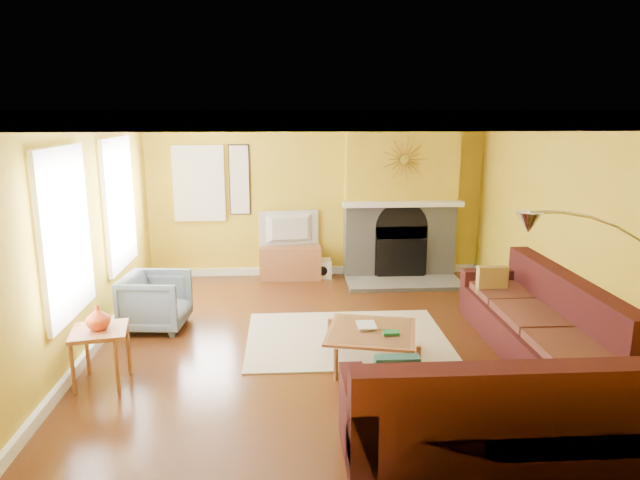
{
  "coord_description": "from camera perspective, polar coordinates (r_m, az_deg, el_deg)",
  "views": [
    {
      "loc": [
        -0.52,
        -6.28,
        2.7
      ],
      "look_at": [
        -0.1,
        0.4,
        1.17
      ],
      "focal_mm": 32.0,
      "sensor_mm": 36.0,
      "label": 1
    }
  ],
  "objects": [
    {
      "name": "floor",
      "position": [
        6.85,
        1.1,
        -10.44
      ],
      "size": [
        5.5,
        6.0,
        0.02
      ],
      "primitive_type": "cube",
      "color": "#5D2E13",
      "rests_on": "ground"
    },
    {
      "name": "ceiling",
      "position": [
        6.3,
        1.21,
        12.94
      ],
      "size": [
        5.5,
        6.0,
        0.02
      ],
      "primitive_type": "cube",
      "color": "white",
      "rests_on": "ground"
    },
    {
      "name": "wall_back",
      "position": [
        9.4,
        -0.35,
        4.59
      ],
      "size": [
        5.5,
        0.02,
        2.7
      ],
      "primitive_type": "cube",
      "color": "gold",
      "rests_on": "ground"
    },
    {
      "name": "wall_front",
      "position": [
        3.57,
        5.14,
        -9.41
      ],
      "size": [
        5.5,
        0.02,
        2.7
      ],
      "primitive_type": "cube",
      "color": "gold",
      "rests_on": "ground"
    },
    {
      "name": "wall_left",
      "position": [
        6.8,
        -22.72,
        0.39
      ],
      "size": [
        0.02,
        6.0,
        2.7
      ],
      "primitive_type": "cube",
      "color": "gold",
      "rests_on": "ground"
    },
    {
      "name": "wall_right",
      "position": [
        7.21,
        23.59,
        0.97
      ],
      "size": [
        0.02,
        6.0,
        2.7
      ],
      "primitive_type": "cube",
      "color": "gold",
      "rests_on": "ground"
    },
    {
      "name": "baseboard",
      "position": [
        6.83,
        1.1,
        -9.9
      ],
      "size": [
        5.5,
        6.0,
        0.12
      ],
      "primitive_type": null,
      "color": "white",
      "rests_on": "floor"
    },
    {
      "name": "crown_molding",
      "position": [
        6.3,
        1.2,
        12.31
      ],
      "size": [
        5.5,
        6.0,
        0.12
      ],
      "primitive_type": null,
      "color": "white",
      "rests_on": "ceiling"
    },
    {
      "name": "window_left_near",
      "position": [
        7.98,
        -19.55,
        3.46
      ],
      "size": [
        0.06,
        1.22,
        1.72
      ],
      "primitive_type": "cube",
      "color": "white",
      "rests_on": "wall_left"
    },
    {
      "name": "window_left_far",
      "position": [
        6.2,
        -24.25,
        0.55
      ],
      "size": [
        0.06,
        1.22,
        1.72
      ],
      "primitive_type": "cube",
      "color": "white",
      "rests_on": "wall_left"
    },
    {
      "name": "window_back",
      "position": [
        9.41,
        -12.02,
        5.55
      ],
      "size": [
        0.82,
        0.06,
        1.22
      ],
      "primitive_type": "cube",
      "color": "white",
      "rests_on": "wall_back"
    },
    {
      "name": "wall_art",
      "position": [
        9.34,
        -8.06,
        5.96
      ],
      "size": [
        0.34,
        0.04,
        1.14
      ],
      "primitive_type": "cube",
      "color": "white",
      "rests_on": "wall_back"
    },
    {
      "name": "fireplace",
      "position": [
        9.36,
        8.03,
        4.44
      ],
      "size": [
        1.8,
        0.4,
        2.7
      ],
      "primitive_type": null,
      "color": "gray",
      "rests_on": "floor"
    },
    {
      "name": "mantel",
      "position": [
        9.15,
        8.3,
        3.6
      ],
      "size": [
        1.92,
        0.22,
        0.08
      ],
      "primitive_type": "cube",
      "color": "white",
      "rests_on": "fireplace"
    },
    {
      "name": "hearth",
      "position": [
        9.13,
        8.45,
        -4.3
      ],
      "size": [
        1.8,
        0.7,
        0.06
      ],
      "primitive_type": "cube",
      "color": "gray",
      "rests_on": "floor"
    },
    {
      "name": "sunburst",
      "position": [
        9.07,
        8.44,
        7.97
      ],
      "size": [
        0.7,
        0.04,
        0.7
      ],
      "primitive_type": null,
      "color": "olive",
      "rests_on": "fireplace"
    },
    {
      "name": "rug",
      "position": [
        7.0,
        2.7,
        -9.77
      ],
      "size": [
        2.4,
        1.8,
        0.02
      ],
      "primitive_type": "cube",
      "color": "beige",
      "rests_on": "floor"
    },
    {
      "name": "sectional_sofa",
      "position": [
        6.17,
        14.37,
        -8.95
      ],
      "size": [
        2.83,
        3.73,
        0.9
      ],
      "primitive_type": null,
      "color": "#3D1315",
      "rests_on": "floor"
    },
    {
      "name": "coffee_table",
      "position": [
        6.36,
        5.13,
        -10.47
      ],
      "size": [
        1.13,
        1.13,
        0.37
      ],
      "primitive_type": null,
      "rotation": [
        0.0,
        0.0,
        -0.23
      ],
      "color": "white",
      "rests_on": "floor"
    },
    {
      "name": "media_console",
      "position": [
        9.36,
        -2.99,
        -2.19
      ],
      "size": [
        0.99,
        0.45,
        0.54
      ],
      "primitive_type": "cube",
      "color": "#9D5E39",
      "rests_on": "floor"
    },
    {
      "name": "tv",
      "position": [
        9.23,
        -3.03,
        1.13
      ],
      "size": [
        0.99,
        0.3,
        0.56
      ],
      "primitive_type": "imported",
      "rotation": [
        0.0,
        0.0,
        3.32
      ],
      "color": "black",
      "rests_on": "media_console"
    },
    {
      "name": "subwoofer",
      "position": [
        9.42,
        0.19,
        -2.85
      ],
      "size": [
        0.3,
        0.3,
        0.3
      ],
      "primitive_type": "cube",
      "color": "white",
      "rests_on": "floor"
    },
    {
      "name": "armchair",
      "position": [
        7.49,
        -16.1,
        -5.92
      ],
      "size": [
        0.85,
        0.83,
        0.71
      ],
      "primitive_type": "imported",
      "rotation": [
        0.0,
        0.0,
        1.47
      ],
      "color": "slate",
      "rests_on": "floor"
    },
    {
      "name": "side_table",
      "position": [
        6.23,
        -21.02,
        -10.82
      ],
      "size": [
        0.61,
        0.61,
        0.58
      ],
      "primitive_type": null,
      "rotation": [
        0.0,
        0.0,
        0.19
      ],
      "color": "#9D5E39",
      "rests_on": "floor"
    },
    {
      "name": "vase",
      "position": [
        6.08,
        -21.33,
        -7.23
      ],
      "size": [
        0.29,
        0.29,
        0.25
      ],
      "primitive_type": "imported",
      "rotation": [
        0.0,
        0.0,
        0.22
      ],
      "color": "#DD471A",
      "rests_on": "side_table"
    },
    {
      "name": "book",
      "position": [
        6.36,
        3.77,
        -8.53
      ],
      "size": [
        0.21,
        0.28,
        0.03
      ],
      "primitive_type": "imported",
      "rotation": [
        0.0,
        0.0,
        0.02
      ],
      "color": "white",
      "rests_on": "coffee_table"
    },
    {
      "name": "arc_lamp",
      "position": [
        4.82,
        26.31,
        -9.22
      ],
      "size": [
        1.28,
        0.36,
        1.99
      ],
      "primitive_type": null,
      "color": "silver",
      "rests_on": "floor"
    }
  ]
}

